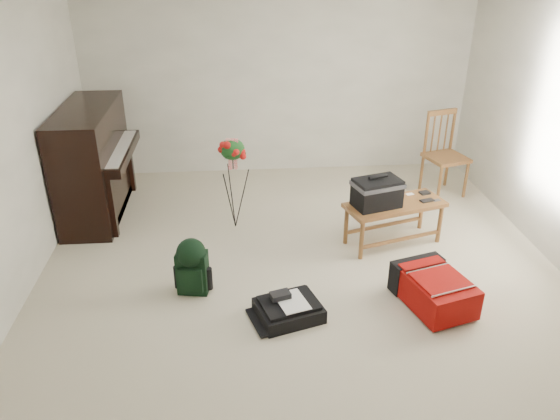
{
  "coord_description": "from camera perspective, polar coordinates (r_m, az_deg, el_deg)",
  "views": [
    {
      "loc": [
        -0.57,
        -4.28,
        2.91
      ],
      "look_at": [
        -0.19,
        0.35,
        0.57
      ],
      "focal_mm": 35.0,
      "sensor_mm": 36.0,
      "label": 1
    }
  ],
  "objects": [
    {
      "name": "wall_back",
      "position": [
        7.24,
        -0.13,
        13.53
      ],
      "size": [
        5.0,
        0.04,
        2.5
      ],
      "primitive_type": "cube",
      "color": "white",
      "rests_on": "floor"
    },
    {
      "name": "green_backpack",
      "position": [
        4.94,
        -9.19,
        -5.57
      ],
      "size": [
        0.3,
        0.27,
        0.54
      ],
      "rotation": [
        0.0,
        0.0,
        -0.17
      ],
      "color": "black",
      "rests_on": "floor"
    },
    {
      "name": "flower_stand",
      "position": [
        5.89,
        -4.85,
        2.73
      ],
      "size": [
        0.38,
        0.38,
        1.06
      ],
      "rotation": [
        0.0,
        0.0,
        -0.16
      ],
      "color": "black",
      "rests_on": "floor"
    },
    {
      "name": "red_suitcase",
      "position": [
        5.01,
        15.59,
        -7.66
      ],
      "size": [
        0.65,
        0.82,
        0.3
      ],
      "rotation": [
        0.0,
        0.0,
        0.29
      ],
      "color": "#AB0F07",
      "rests_on": "floor"
    },
    {
      "name": "bench",
      "position": [
        5.63,
        10.55,
        1.6
      ],
      "size": [
        1.1,
        0.69,
        0.79
      ],
      "rotation": [
        0.0,
        0.0,
        0.29
      ],
      "color": "brown",
      "rests_on": "floor"
    },
    {
      "name": "piano",
      "position": [
        6.52,
        -18.85,
        4.54
      ],
      "size": [
        0.71,
        1.5,
        1.25
      ],
      "color": "black",
      "rests_on": "floor"
    },
    {
      "name": "floor",
      "position": [
        5.2,
        2.37,
        -7.24
      ],
      "size": [
        5.0,
        5.5,
        0.01
      ],
      "primitive_type": "cube",
      "color": "beige",
      "rests_on": "ground"
    },
    {
      "name": "black_duffel",
      "position": [
        4.7,
        0.9,
        -10.29
      ],
      "size": [
        0.62,
        0.55,
        0.22
      ],
      "rotation": [
        0.0,
        0.0,
        0.3
      ],
      "color": "black",
      "rests_on": "floor"
    },
    {
      "name": "dining_chair",
      "position": [
        7.02,
        16.88,
        5.54
      ],
      "size": [
        0.55,
        0.55,
        1.03
      ],
      "rotation": [
        0.0,
        0.0,
        0.28
      ],
      "color": "brown",
      "rests_on": "floor"
    }
  ]
}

